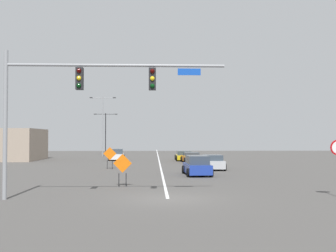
# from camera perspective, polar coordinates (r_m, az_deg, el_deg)

# --- Properties ---
(ground) EXTENTS (136.99, 136.99, 0.00)m
(ground) POSITION_cam_1_polar(r_m,az_deg,el_deg) (19.06, -0.04, -10.40)
(ground) COLOR #4C4947
(road_centre_stripe) EXTENTS (0.16, 76.11, 0.01)m
(road_centre_stripe) POSITION_cam_1_polar(r_m,az_deg,el_deg) (56.96, -1.38, -4.59)
(road_centre_stripe) COLOR white
(road_centre_stripe) RESTS_ON ground
(traffic_signal_assembly) EXTENTS (10.43, 0.44, 7.01)m
(traffic_signal_assembly) POSITION_cam_1_polar(r_m,az_deg,el_deg) (19.28, -12.81, 4.87)
(traffic_signal_assembly) COLOR gray
(traffic_signal_assembly) RESTS_ON ground
(street_lamp_mid_right) EXTENTS (4.05, 0.24, 9.29)m
(street_lamp_mid_right) POSITION_cam_1_polar(r_m,az_deg,el_deg) (62.76, -9.36, 0.68)
(street_lamp_mid_right) COLOR gray
(street_lamp_mid_right) RESTS_ON ground
(street_lamp_near_left) EXTENTS (4.13, 0.24, 7.18)m
(street_lamp_near_left) POSITION_cam_1_polar(r_m,az_deg,el_deg) (70.58, -8.95, -0.47)
(street_lamp_near_left) COLOR black
(street_lamp_near_left) RESTS_ON ground
(construction_sign_left_shoulder) EXTENTS (1.11, 0.23, 1.93)m
(construction_sign_left_shoulder) POSITION_cam_1_polar(r_m,az_deg,el_deg) (23.79, -6.54, -5.66)
(construction_sign_left_shoulder) COLOR orange
(construction_sign_left_shoulder) RESTS_ON ground
(construction_sign_right_shoulder) EXTENTS (1.21, 0.05, 2.02)m
(construction_sign_right_shoulder) POSITION_cam_1_polar(r_m,az_deg,el_deg) (37.11, -8.35, -4.13)
(construction_sign_right_shoulder) COLOR orange
(construction_sign_right_shoulder) RESTS_ON ground
(car_yellow_near) EXTENTS (2.17, 4.58, 1.22)m
(car_yellow_near) POSITION_cam_1_polar(r_m,az_deg,el_deg) (50.60, 2.29, -4.30)
(car_yellow_near) COLOR gold
(car_yellow_near) RESTS_ON ground
(car_orange_approaching) EXTENTS (2.20, 4.54, 1.20)m
(car_orange_approaching) POSITION_cam_1_polar(r_m,az_deg,el_deg) (46.39, 3.30, -4.54)
(car_orange_approaching) COLOR orange
(car_orange_approaching) RESTS_ON ground
(car_silver_far) EXTENTS (2.08, 3.83, 1.34)m
(car_silver_far) POSITION_cam_1_polar(r_m,az_deg,el_deg) (36.28, 6.35, -5.24)
(car_silver_far) COLOR #B7BABF
(car_silver_far) RESTS_ON ground
(car_blue_distant) EXTENTS (2.10, 4.15, 1.51)m
(car_blue_distant) POSITION_cam_1_polar(r_m,az_deg,el_deg) (30.78, 4.18, -5.74)
(car_blue_distant) COLOR #1E389E
(car_blue_distant) RESTS_ON ground
(car_white_mid) EXTENTS (2.09, 3.88, 1.44)m
(car_white_mid) POSITION_cam_1_polar(r_m,az_deg,el_deg) (51.60, -7.38, -4.14)
(car_white_mid) COLOR white
(car_white_mid) RESTS_ON ground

